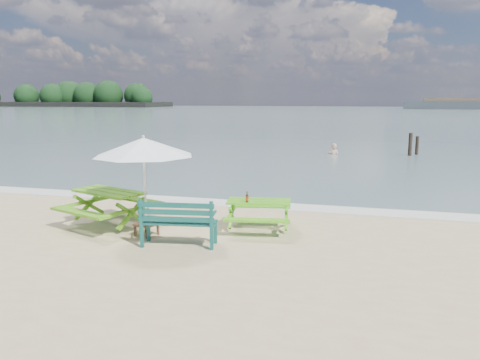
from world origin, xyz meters
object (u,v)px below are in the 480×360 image
(park_bench, at_px, (179,231))
(swimmer, at_px, (333,159))
(picnic_table_right, at_px, (259,216))
(patio_umbrella, at_px, (144,147))
(beer_bottle, at_px, (247,199))
(picnic_table_left, at_px, (109,209))
(side_table, at_px, (147,229))

(park_bench, relative_size, swimmer, 0.96)
(swimmer, bearing_deg, picnic_table_right, -92.28)
(park_bench, bearing_deg, picnic_table_right, 49.76)
(patio_umbrella, height_order, beer_bottle, patio_umbrella)
(picnic_table_left, relative_size, patio_umbrella, 0.91)
(picnic_table_right, bearing_deg, side_table, -153.85)
(park_bench, xyz_separation_m, beer_bottle, (1.12, 1.32, 0.49))
(swimmer, bearing_deg, side_table, -99.96)
(picnic_table_left, distance_m, picnic_table_right, 3.59)
(picnic_table_left, distance_m, patio_umbrella, 2.08)
(picnic_table_right, bearing_deg, park_bench, -130.24)
(picnic_table_right, distance_m, swimmer, 15.57)
(patio_umbrella, xyz_separation_m, swimmer, (2.93, 16.69, -2.24))
(swimmer, bearing_deg, patio_umbrella, -99.96)
(picnic_table_left, bearing_deg, patio_umbrella, -23.60)
(picnic_table_left, xyz_separation_m, park_bench, (2.21, -0.99, -0.11))
(park_bench, relative_size, patio_umbrella, 0.59)
(side_table, bearing_deg, park_bench, -24.82)
(picnic_table_right, bearing_deg, picnic_table_left, -170.48)
(patio_umbrella, distance_m, beer_bottle, 2.57)
(beer_bottle, bearing_deg, patio_umbrella, -157.37)
(picnic_table_right, relative_size, beer_bottle, 7.04)
(picnic_table_right, xyz_separation_m, swimmer, (0.62, 15.55, -0.58))
(picnic_table_right, height_order, swimmer, picnic_table_right)
(side_table, bearing_deg, swimmer, 80.04)
(picnic_table_left, distance_m, swimmer, 16.69)
(side_table, relative_size, swimmer, 0.33)
(picnic_table_right, xyz_separation_m, park_bench, (-1.34, -1.58, -0.04))
(park_bench, height_order, beer_bottle, park_bench)
(side_table, xyz_separation_m, swimmer, (2.93, 16.69, -0.40))
(picnic_table_left, xyz_separation_m, swimmer, (4.16, 16.15, -0.66))
(picnic_table_right, xyz_separation_m, side_table, (-2.31, -1.13, -0.18))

